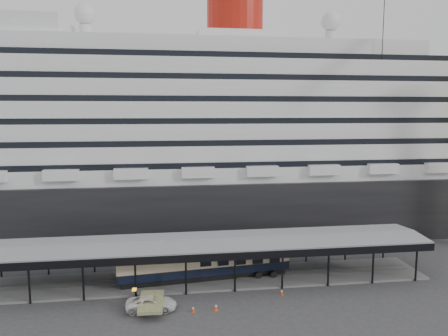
# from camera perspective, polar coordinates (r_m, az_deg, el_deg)

# --- Properties ---
(ground) EXTENTS (200.00, 200.00, 0.00)m
(ground) POSITION_cam_1_polar(r_m,az_deg,el_deg) (52.66, -1.63, -16.38)
(ground) COLOR #333336
(ground) RESTS_ON ground
(cruise_ship) EXTENTS (130.00, 30.00, 43.90)m
(cruise_ship) POSITION_cam_1_polar(r_m,az_deg,el_deg) (80.10, -4.26, 5.35)
(cruise_ship) COLOR black
(cruise_ship) RESTS_ON ground
(platform_canopy) EXTENTS (56.00, 9.18, 5.30)m
(platform_canopy) POSITION_cam_1_polar(r_m,az_deg,el_deg) (56.41, -2.23, -12.14)
(platform_canopy) COLOR slate
(platform_canopy) RESTS_ON ground
(port_truck) EXTENTS (5.48, 2.69, 1.50)m
(port_truck) POSITION_cam_1_polar(r_m,az_deg,el_deg) (49.66, -9.48, -17.07)
(port_truck) COLOR silver
(port_truck) RESTS_ON ground
(pullman_carriage) EXTENTS (21.97, 5.15, 21.39)m
(pullman_carriage) POSITION_cam_1_polar(r_m,az_deg,el_deg) (56.30, -2.54, -11.92)
(pullman_carriage) COLOR black
(pullman_carriage) RESTS_ON ground
(traffic_cone_left) EXTENTS (0.40, 0.40, 0.71)m
(traffic_cone_left) POSITION_cam_1_polar(r_m,az_deg,el_deg) (48.92, -4.04, -17.89)
(traffic_cone_left) COLOR #E2440C
(traffic_cone_left) RESTS_ON ground
(traffic_cone_mid) EXTENTS (0.44, 0.44, 0.82)m
(traffic_cone_mid) POSITION_cam_1_polar(r_m,az_deg,el_deg) (49.17, -1.05, -17.66)
(traffic_cone_mid) COLOR #F04A0D
(traffic_cone_mid) RESTS_ON ground
(traffic_cone_right) EXTENTS (0.40, 0.40, 0.70)m
(traffic_cone_right) POSITION_cam_1_polar(r_m,az_deg,el_deg) (53.25, 7.55, -15.75)
(traffic_cone_right) COLOR red
(traffic_cone_right) RESTS_ON ground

